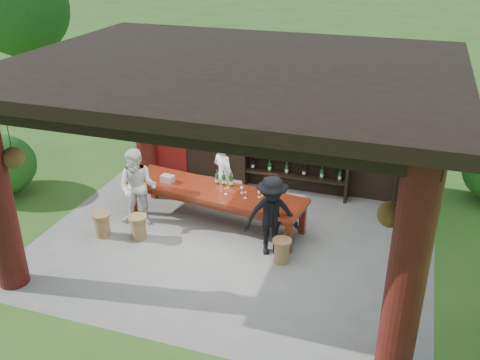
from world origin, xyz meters
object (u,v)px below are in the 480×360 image
(stool_far_left, at_px, (102,224))
(host, at_px, (223,174))
(napkin_basket, at_px, (168,179))
(stool_near_right, at_px, (282,250))
(tasting_table, at_px, (214,195))
(stool_near_left, at_px, (138,227))
(guest_man, at_px, (272,216))
(wine_shelf, at_px, (296,150))
(guest_woman, at_px, (138,188))

(stool_far_left, xyz_separation_m, host, (1.82, 1.99, 0.46))
(stool_far_left, relative_size, napkin_basket, 1.90)
(stool_near_right, height_order, host, host)
(tasting_table, bearing_deg, napkin_basket, 177.55)
(stool_near_left, bearing_deg, stool_near_right, 1.93)
(tasting_table, relative_size, guest_man, 2.48)
(wine_shelf, distance_m, host, 1.74)
(host, xyz_separation_m, napkin_basket, (-0.95, -0.76, 0.10))
(tasting_table, bearing_deg, stool_near_right, -29.74)
(stool_near_right, distance_m, guest_woman, 3.18)
(wine_shelf, distance_m, tasting_table, 2.27)
(stool_near_left, relative_size, guest_man, 0.31)
(tasting_table, distance_m, stool_near_left, 1.63)
(tasting_table, relative_size, stool_near_left, 7.96)
(stool_near_left, xyz_separation_m, napkin_basket, (0.14, 1.09, 0.56))
(guest_woman, relative_size, napkin_basket, 6.22)
(wine_shelf, relative_size, host, 1.66)
(tasting_table, distance_m, napkin_basket, 1.07)
(stool_near_left, bearing_deg, stool_far_left, -168.71)
(napkin_basket, bearing_deg, wine_shelf, 38.23)
(stool_near_left, height_order, host, host)
(stool_near_left, bearing_deg, guest_woman, 114.86)
(host, relative_size, napkin_basket, 5.58)
(stool_near_right, xyz_separation_m, guest_man, (-0.27, 0.22, 0.54))
(stool_far_left, distance_m, napkin_basket, 1.61)
(guest_woman, bearing_deg, host, 33.59)
(napkin_basket, bearing_deg, stool_near_right, -20.12)
(tasting_table, xyz_separation_m, stool_near_right, (1.66, -0.95, -0.40))
(stool_near_right, xyz_separation_m, host, (-1.75, 1.75, 0.48))
(napkin_basket, bearing_deg, tasting_table, -2.45)
(stool_near_right, distance_m, stool_far_left, 3.58)
(wine_shelf, relative_size, tasting_table, 0.62)
(stool_near_left, height_order, guest_woman, guest_woman)
(tasting_table, height_order, host, host)
(wine_shelf, xyz_separation_m, stool_far_left, (-3.16, -3.04, -0.80))
(tasting_table, xyz_separation_m, napkin_basket, (-1.05, 0.04, 0.18))
(stool_near_left, xyz_separation_m, guest_woman, (-0.25, 0.54, 0.55))
(stool_near_right, height_order, guest_woman, guest_woman)
(napkin_basket, bearing_deg, host, 38.50)
(stool_near_right, distance_m, host, 2.52)
(wine_shelf, xyz_separation_m, stool_near_right, (0.41, -2.80, -0.82))
(tasting_table, xyz_separation_m, guest_man, (1.39, -0.72, 0.14))
(stool_far_left, height_order, guest_woman, guest_woman)
(guest_woman, bearing_deg, guest_man, -14.92)
(wine_shelf, distance_m, stool_far_left, 4.45)
(wine_shelf, bearing_deg, guest_woman, -138.80)
(stool_near_left, bearing_deg, wine_shelf, 49.89)
(guest_woman, bearing_deg, stool_near_right, -18.64)
(wine_shelf, height_order, stool_near_right, wine_shelf)
(stool_near_left, relative_size, guest_woman, 0.30)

